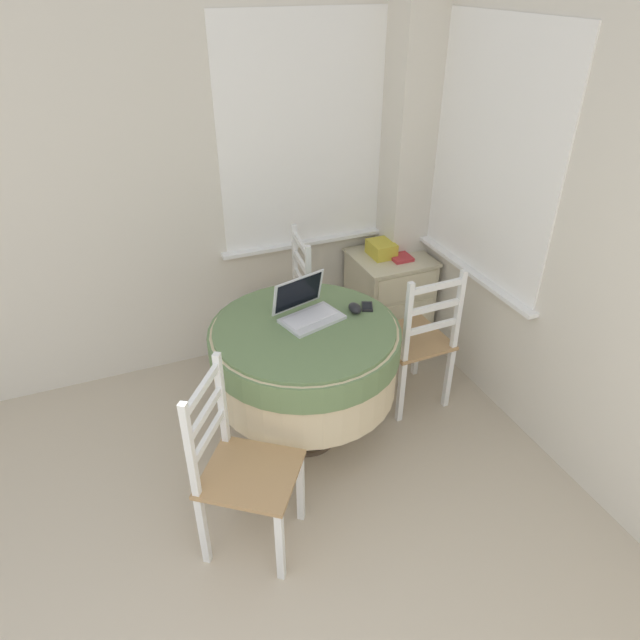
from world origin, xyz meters
The scene contains 11 objects.
corner_room_shell centered at (1.41, 2.10, 1.28)m, with size 4.61×5.11×2.55m.
round_dining_table centered at (1.12, 2.20, 0.60)m, with size 1.03×1.03×0.78m.
laptop centered at (1.16, 2.28, 0.83)m, with size 0.37×0.33×0.22m.
computer_mouse centered at (1.42, 2.23, 0.80)m, with size 0.06×0.10×0.05m.
cell_phone centered at (1.51, 2.25, 0.78)m, with size 0.10×0.12×0.01m.
dining_chair_near_back_window centered at (1.24, 2.95, 0.46)m, with size 0.46×0.43×0.96m.
dining_chair_near_right_window centered at (1.86, 2.26, 0.46)m, with size 0.40×0.43×0.96m.
dining_chair_camera_near centered at (0.59, 1.66, 0.46)m, with size 0.57×0.56×0.96m.
corner_cabinet centered at (2.06, 2.97, 0.34)m, with size 0.52×0.51×0.67m.
storage_box centered at (2.00, 3.01, 0.72)m, with size 0.16×0.20×0.10m.
book_on_cabinet centered at (2.10, 2.93, 0.69)m, with size 0.14×0.20×0.02m.
Camera 1 is at (0.23, -0.16, 2.40)m, focal length 32.00 mm.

